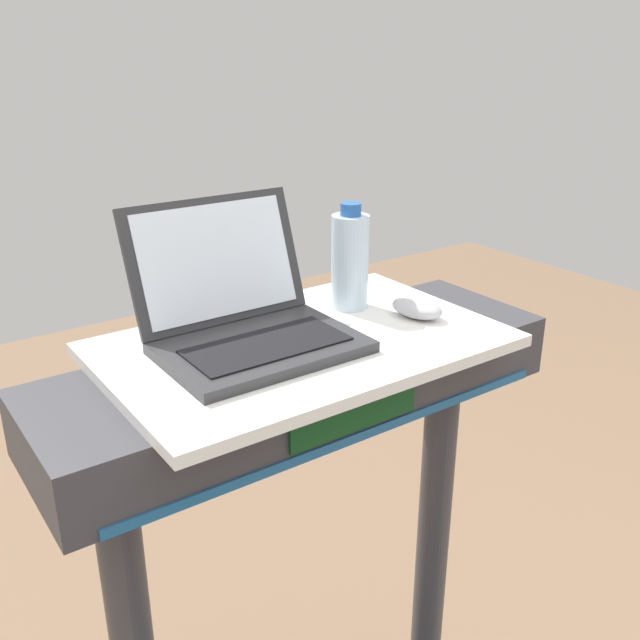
# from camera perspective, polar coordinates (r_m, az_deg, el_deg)

# --- Properties ---
(desk_board) EXTENTS (0.65, 0.42, 0.02)m
(desk_board) POSITION_cam_1_polar(r_m,az_deg,el_deg) (1.18, -1.41, -1.99)
(desk_board) COLOR white
(desk_board) RESTS_ON treadmill_base
(laptop) EXTENTS (0.31, 0.29, 0.22)m
(laptop) POSITION_cam_1_polar(r_m,az_deg,el_deg) (1.15, -5.93, 0.19)
(laptop) COLOR #2D2D30
(laptop) RESTS_ON desk_board
(computer_mouse) EXTENTS (0.08, 0.11, 0.03)m
(computer_mouse) POSITION_cam_1_polar(r_m,az_deg,el_deg) (1.27, 7.77, 0.96)
(computer_mouse) COLOR #B2B2B7
(computer_mouse) RESTS_ON desk_board
(water_bottle) EXTENTS (0.07, 0.07, 0.19)m
(water_bottle) POSITION_cam_1_polar(r_m,az_deg,el_deg) (1.29, 2.42, 4.82)
(water_bottle) COLOR silver
(water_bottle) RESTS_ON desk_board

